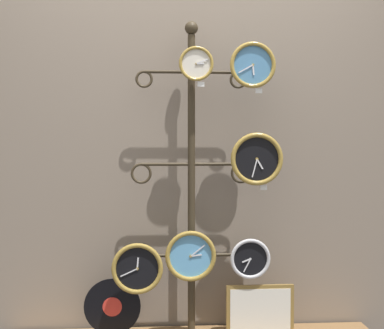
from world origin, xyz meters
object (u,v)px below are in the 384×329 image
at_px(display_stand, 191,225).
at_px(clock_top_center, 196,64).
at_px(picture_frame, 260,310).
at_px(clock_bottom_right, 250,259).
at_px(clock_middle_right, 257,159).
at_px(clock_bottom_center, 191,256).
at_px(clock_top_right, 253,65).
at_px(clock_bottom_left, 137,268).
at_px(vinyl_record, 112,307).

height_order(display_stand, clock_top_center, display_stand).
bearing_deg(picture_frame, clock_bottom_right, -164.56).
distance_m(clock_middle_right, clock_bottom_center, 0.69).
xyz_separation_m(clock_top_right, picture_frame, (0.06, 0.03, -1.45)).
bearing_deg(clock_top_center, picture_frame, 3.58).
distance_m(display_stand, clock_top_center, 0.96).
bearing_deg(clock_bottom_center, clock_bottom_left, -175.21).
xyz_separation_m(clock_top_center, vinyl_record, (-0.50, 0.09, -1.44)).
bearing_deg(clock_bottom_left, picture_frame, 2.91).
distance_m(clock_top_right, clock_bottom_left, 1.36).
bearing_deg(clock_top_center, display_stand, 101.99).
distance_m(clock_middle_right, vinyl_record, 1.23).
relative_size(display_stand, clock_bottom_right, 8.06).
distance_m(clock_bottom_left, vinyl_record, 0.31).
bearing_deg(clock_bottom_center, vinyl_record, 170.11).
distance_m(clock_bottom_center, picture_frame, 0.53).
bearing_deg(clock_top_right, clock_bottom_right, 139.22).
bearing_deg(clock_top_center, clock_bottom_center, 157.07).
bearing_deg(vinyl_record, clock_bottom_center, -9.89).
xyz_separation_m(display_stand, clock_top_center, (0.02, -0.10, 0.95)).
height_order(clock_top_center, clock_bottom_left, clock_top_center).
height_order(display_stand, clock_middle_right, display_stand).
bearing_deg(clock_middle_right, clock_top_center, 178.42).
bearing_deg(clock_bottom_left, clock_middle_right, 0.26).
bearing_deg(clock_bottom_right, picture_frame, 15.44).
height_order(clock_top_right, picture_frame, clock_top_right).
bearing_deg(clock_top_center, clock_top_right, -0.19).
bearing_deg(clock_middle_right, vinyl_record, 173.02).
height_order(clock_top_center, picture_frame, clock_top_center).
height_order(clock_top_right, clock_bottom_center, clock_top_right).
relative_size(clock_top_center, clock_bottom_right, 0.84).
bearing_deg(clock_bottom_left, vinyl_record, 145.06).
xyz_separation_m(display_stand, clock_bottom_left, (-0.32, -0.11, -0.23)).
relative_size(clock_bottom_left, clock_bottom_center, 1.00).
height_order(clock_middle_right, picture_frame, clock_middle_right).
height_order(clock_bottom_center, vinyl_record, clock_bottom_center).
xyz_separation_m(display_stand, picture_frame, (0.41, -0.07, -0.50)).
bearing_deg(picture_frame, clock_top_center, -176.42).
distance_m(clock_top_right, clock_middle_right, 0.55).
distance_m(clock_top_right, clock_bottom_center, 1.17).
bearing_deg(picture_frame, clock_top_right, -155.52).
distance_m(clock_bottom_left, clock_bottom_right, 0.67).
bearing_deg(display_stand, clock_bottom_right, -15.12).
bearing_deg(display_stand, clock_top_center, -78.01).
bearing_deg(clock_bottom_right, clock_bottom_center, 178.89).
bearing_deg(clock_top_right, clock_top_center, 179.81).
bearing_deg(clock_top_right, vinyl_record, 173.41).
height_order(display_stand, vinyl_record, display_stand).
bearing_deg(clock_bottom_center, display_stand, 83.18).
bearing_deg(display_stand, clock_bottom_left, -160.87).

